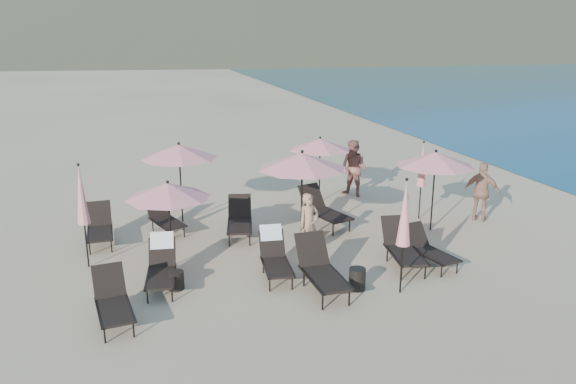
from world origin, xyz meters
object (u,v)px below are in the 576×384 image
object	(u,v)px
lounger_5	(429,249)
lounger_3	(321,269)
lounger_2	(275,255)
beachgoer_b	(354,168)
lounger_6	(100,227)
umbrella_open_2	(436,159)
side_table_1	(357,279)
lounger_8	(240,220)
umbrella_open_1	(302,161)
lounger_7	(164,217)
beachgoer_a	(309,224)
lounger_9	(323,209)
umbrella_open_0	(168,191)
umbrella_closed_0	(405,214)
side_table_0	(176,280)
umbrella_closed_2	(81,196)
umbrella_open_4	(320,144)
umbrella_closed_1	(422,165)
umbrella_open_3	(179,152)
lounger_1	(161,265)
beachgoer_c	(482,192)
lounger_0	(113,301)
lounger_4	(402,247)

from	to	relation	value
lounger_5	lounger_3	bearing A→B (deg)	179.43
lounger_2	beachgoer_b	size ratio (longest dim) A/B	0.87
lounger_5	lounger_6	size ratio (longest dim) A/B	0.95
umbrella_open_2	side_table_1	bearing A→B (deg)	-139.38
lounger_8	umbrella_open_1	distance (m)	2.47
lounger_7	umbrella_open_2	size ratio (longest dim) A/B	0.73
beachgoer_a	umbrella_open_2	bearing A→B (deg)	-7.17
lounger_9	beachgoer_a	distance (m)	2.28
lounger_9	umbrella_open_1	distance (m)	2.26
umbrella_open_0	umbrella_closed_0	world-z (taller)	umbrella_closed_0
lounger_2	side_table_0	distance (m)	2.28
side_table_1	umbrella_closed_2	bearing A→B (deg)	153.27
beachgoer_a	umbrella_closed_0	bearing A→B (deg)	-82.94
side_table_1	umbrella_closed_0	bearing A→B (deg)	-25.25
lounger_8	umbrella_open_4	world-z (taller)	umbrella_open_4
lounger_7	umbrella_open_4	bearing A→B (deg)	-2.53
umbrella_closed_1	umbrella_closed_2	bearing A→B (deg)	-173.35
umbrella_open_4	lounger_8	bearing A→B (deg)	-142.22
lounger_7	lounger_2	bearing A→B (deg)	-77.73
umbrella_open_2	umbrella_open_3	size ratio (longest dim) A/B	0.97
umbrella_open_0	umbrella_open_4	bearing A→B (deg)	38.69
umbrella_open_0	umbrella_closed_2	bearing A→B (deg)	164.76
umbrella_open_1	umbrella_open_2	size ratio (longest dim) A/B	1.08
umbrella_open_3	lounger_8	bearing A→B (deg)	-49.39
lounger_2	side_table_1	world-z (taller)	lounger_2
lounger_1	umbrella_open_3	world-z (taller)	umbrella_open_3
lounger_1	lounger_9	distance (m)	5.53
umbrella_open_0	side_table_1	distance (m)	4.74
lounger_7	side_table_1	distance (m)	6.18
umbrella_open_1	beachgoer_c	size ratio (longest dim) A/B	1.40
lounger_7	beachgoer_b	world-z (taller)	beachgoer_b
lounger_0	umbrella_open_3	size ratio (longest dim) A/B	0.71
umbrella_closed_1	lounger_6	bearing A→B (deg)	176.97
lounger_2	lounger_7	world-z (taller)	lounger_2
umbrella_open_4	lounger_2	bearing A→B (deg)	-118.73
lounger_3	umbrella_open_0	xyz separation A→B (m)	(-3.01, 2.16, 1.39)
lounger_0	beachgoer_b	bearing A→B (deg)	33.51
lounger_0	lounger_1	bearing A→B (deg)	46.17
lounger_3	lounger_9	xyz separation A→B (m)	(1.44, 4.01, -0.00)
lounger_7	umbrella_open_3	distance (m)	1.93
umbrella_open_1	umbrella_open_0	bearing A→B (deg)	-167.73
umbrella_closed_0	lounger_6	bearing A→B (deg)	142.54
umbrella_closed_1	beachgoer_a	xyz separation A→B (m)	(-4.04, -1.76, -0.85)
side_table_1	lounger_5	bearing A→B (deg)	20.14
umbrella_open_3	beachgoer_c	world-z (taller)	umbrella_open_3
lounger_7	lounger_8	distance (m)	2.16
beachgoer_a	lounger_4	bearing A→B (deg)	-51.68
umbrella_open_3	lounger_5	bearing A→B (deg)	-41.93
umbrella_open_0	lounger_6	bearing A→B (deg)	129.11
lounger_0	lounger_5	bearing A→B (deg)	-1.36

